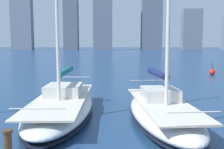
# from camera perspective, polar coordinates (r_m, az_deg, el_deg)

# --- Properties ---
(city_skyline) EXTENTS (167.15, 20.18, 52.52)m
(city_skyline) POSITION_cam_1_polar(r_m,az_deg,el_deg) (165.27, 0.09, 11.88)
(city_skyline) COLOR slate
(city_skyline) RESTS_ON ground
(sailboat_navy) EXTENTS (3.07, 8.03, 13.02)m
(sailboat_navy) POSITION_cam_1_polar(r_m,az_deg,el_deg) (12.10, 10.84, -7.64)
(sailboat_navy) COLOR white
(sailboat_navy) RESTS_ON ground
(sailboat_teal) EXTENTS (3.07, 9.40, 12.71)m
(sailboat_teal) POSITION_cam_1_polar(r_m,az_deg,el_deg) (13.49, -10.79, -6.40)
(sailboat_teal) COLOR silver
(sailboat_teal) RESTS_ON ground
(mooring_post) EXTENTS (0.26, 0.26, 0.91)m
(mooring_post) POSITION_cam_1_polar(r_m,az_deg,el_deg) (7.22, -21.69, -14.45)
(mooring_post) COLOR #423323
(mooring_post) RESTS_ON dock_pier
(channel_buoy) EXTENTS (0.70, 0.70, 1.40)m
(channel_buoy) POSITION_cam_1_polar(r_m,az_deg,el_deg) (32.71, 20.94, 0.50)
(channel_buoy) COLOR red
(channel_buoy) RESTS_ON ground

